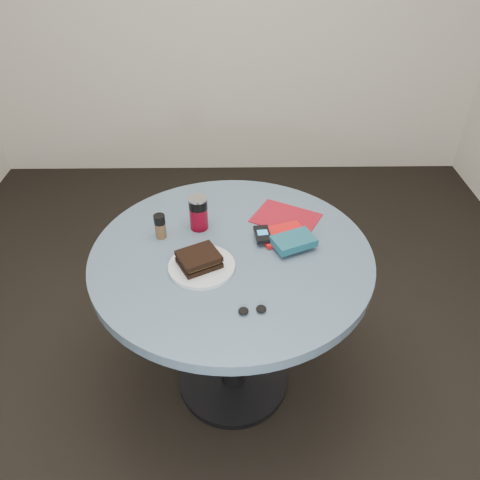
{
  "coord_description": "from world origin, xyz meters",
  "views": [
    {
      "loc": [
        0.01,
        -1.29,
        1.79
      ],
      "look_at": [
        0.03,
        0.0,
        0.8
      ],
      "focal_mm": 35.0,
      "sensor_mm": 36.0,
      "label": 1
    }
  ],
  "objects_px": {
    "pepper_grinder": "(160,226)",
    "novel": "(294,241)",
    "plate": "(202,266)",
    "magazine": "(286,218)",
    "sandwich": "(199,259)",
    "soda_can": "(199,213)",
    "red_book": "(283,234)",
    "headphones": "(252,310)",
    "mp3_player": "(262,234)",
    "table": "(232,285)"
  },
  "relations": [
    {
      "from": "red_book",
      "to": "magazine",
      "type": "bearing_deg",
      "value": 58.99
    },
    {
      "from": "plate",
      "to": "sandwich",
      "type": "bearing_deg",
      "value": 167.13
    },
    {
      "from": "table",
      "to": "mp3_player",
      "type": "distance_m",
      "value": 0.23
    },
    {
      "from": "novel",
      "to": "sandwich",
      "type": "bearing_deg",
      "value": 173.28
    },
    {
      "from": "table",
      "to": "soda_can",
      "type": "xyz_separation_m",
      "value": [
        -0.12,
        0.15,
        0.23
      ]
    },
    {
      "from": "table",
      "to": "pepper_grinder",
      "type": "height_order",
      "value": "pepper_grinder"
    },
    {
      "from": "pepper_grinder",
      "to": "magazine",
      "type": "bearing_deg",
      "value": 13.49
    },
    {
      "from": "pepper_grinder",
      "to": "headphones",
      "type": "height_order",
      "value": "pepper_grinder"
    },
    {
      "from": "soda_can",
      "to": "red_book",
      "type": "relative_size",
      "value": 0.78
    },
    {
      "from": "table",
      "to": "novel",
      "type": "distance_m",
      "value": 0.29
    },
    {
      "from": "magazine",
      "to": "headphones",
      "type": "relative_size",
      "value": 2.63
    },
    {
      "from": "plate",
      "to": "novel",
      "type": "bearing_deg",
      "value": 17.86
    },
    {
      "from": "magazine",
      "to": "red_book",
      "type": "bearing_deg",
      "value": -72.8
    },
    {
      "from": "headphones",
      "to": "red_book",
      "type": "bearing_deg",
      "value": 71.83
    },
    {
      "from": "table",
      "to": "pepper_grinder",
      "type": "bearing_deg",
      "value": 160.99
    },
    {
      "from": "plate",
      "to": "mp3_player",
      "type": "xyz_separation_m",
      "value": [
        0.21,
        0.15,
        0.02
      ]
    },
    {
      "from": "soda_can",
      "to": "headphones",
      "type": "height_order",
      "value": "soda_can"
    },
    {
      "from": "mp3_player",
      "to": "magazine",
      "type": "bearing_deg",
      "value": 54.2
    },
    {
      "from": "plate",
      "to": "red_book",
      "type": "distance_m",
      "value": 0.34
    },
    {
      "from": "magazine",
      "to": "soda_can",
      "type": "bearing_deg",
      "value": -142.17
    },
    {
      "from": "sandwich",
      "to": "headphones",
      "type": "xyz_separation_m",
      "value": [
        0.17,
        -0.21,
        -0.03
      ]
    },
    {
      "from": "sandwich",
      "to": "magazine",
      "type": "relative_size",
      "value": 0.69
    },
    {
      "from": "soda_can",
      "to": "table",
      "type": "bearing_deg",
      "value": -50.25
    },
    {
      "from": "headphones",
      "to": "plate",
      "type": "bearing_deg",
      "value": 128.39
    },
    {
      "from": "red_book",
      "to": "mp3_player",
      "type": "xyz_separation_m",
      "value": [
        -0.08,
        -0.02,
        0.01
      ]
    },
    {
      "from": "novel",
      "to": "plate",
      "type": "bearing_deg",
      "value": 173.95
    },
    {
      "from": "table",
      "to": "headphones",
      "type": "height_order",
      "value": "headphones"
    },
    {
      "from": "plate",
      "to": "pepper_grinder",
      "type": "distance_m",
      "value": 0.24
    },
    {
      "from": "plate",
      "to": "magazine",
      "type": "bearing_deg",
      "value": 43.01
    },
    {
      "from": "soda_can",
      "to": "magazine",
      "type": "bearing_deg",
      "value": 9.44
    },
    {
      "from": "sandwich",
      "to": "pepper_grinder",
      "type": "height_order",
      "value": "pepper_grinder"
    },
    {
      "from": "mp3_player",
      "to": "table",
      "type": "bearing_deg",
      "value": -150.2
    },
    {
      "from": "soda_can",
      "to": "novel",
      "type": "height_order",
      "value": "soda_can"
    },
    {
      "from": "plate",
      "to": "headphones",
      "type": "relative_size",
      "value": 2.48
    },
    {
      "from": "table",
      "to": "sandwich",
      "type": "bearing_deg",
      "value": -141.04
    },
    {
      "from": "red_book",
      "to": "headphones",
      "type": "bearing_deg",
      "value": -127.98
    },
    {
      "from": "pepper_grinder",
      "to": "red_book",
      "type": "relative_size",
      "value": 0.57
    },
    {
      "from": "red_book",
      "to": "mp3_player",
      "type": "distance_m",
      "value": 0.08
    },
    {
      "from": "red_book",
      "to": "headphones",
      "type": "relative_size",
      "value": 1.84
    },
    {
      "from": "sandwich",
      "to": "novel",
      "type": "distance_m",
      "value": 0.34
    },
    {
      "from": "magazine",
      "to": "plate",
      "type": "bearing_deg",
      "value": -108.6
    },
    {
      "from": "plate",
      "to": "novel",
      "type": "height_order",
      "value": "novel"
    },
    {
      "from": "plate",
      "to": "mp3_player",
      "type": "bearing_deg",
      "value": 35.83
    },
    {
      "from": "pepper_grinder",
      "to": "mp3_player",
      "type": "relative_size",
      "value": 0.94
    },
    {
      "from": "soda_can",
      "to": "mp3_player",
      "type": "distance_m",
      "value": 0.25
    },
    {
      "from": "novel",
      "to": "mp3_player",
      "type": "height_order",
      "value": "novel"
    },
    {
      "from": "pepper_grinder",
      "to": "novel",
      "type": "distance_m",
      "value": 0.48
    },
    {
      "from": "plate",
      "to": "pepper_grinder",
      "type": "xyz_separation_m",
      "value": [
        -0.16,
        0.18,
        0.04
      ]
    },
    {
      "from": "soda_can",
      "to": "novel",
      "type": "distance_m",
      "value": 0.37
    },
    {
      "from": "magazine",
      "to": "red_book",
      "type": "height_order",
      "value": "red_book"
    }
  ]
}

